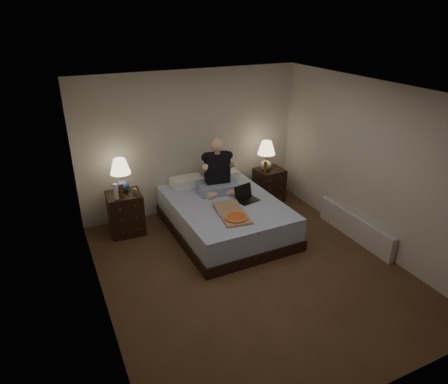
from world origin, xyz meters
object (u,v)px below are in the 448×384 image
bed (225,216)px  nightstand_left (126,213)px  nightstand_right (269,185)px  lamp_left (121,176)px  water_bottle (116,191)px  beer_bottle_right (265,167)px  person (218,166)px  soda_can (135,191)px  laptop (248,194)px  radiator (355,227)px  beer_bottle_left (122,191)px  pizza_box (236,218)px  lamp_right (266,156)px

bed → nightstand_left: 1.63m
nightstand_right → lamp_left: size_ratio=1.15×
nightstand_left → lamp_left: 0.64m
water_bottle → nightstand_right: bearing=3.3°
beer_bottle_right → lamp_left: bearing=176.0°
bed → person: size_ratio=2.34×
soda_can → laptop: size_ratio=0.29×
nightstand_right → radiator: size_ratio=0.40×
beer_bottle_left → beer_bottle_right: beer_bottle_left is taller
bed → person: 0.84m
nightstand_right → beer_bottle_left: (-2.78, -0.15, 0.49)m
nightstand_left → beer_bottle_right: bearing=0.3°
bed → nightstand_right: bearing=27.5°
lamp_left → person: size_ratio=0.60×
bed → beer_bottle_left: beer_bottle_left is taller
bed → laptop: bearing=-23.7°
laptop → radiator: size_ratio=0.21×
soda_can → pizza_box: (1.19, -1.21, -0.16)m
bed → radiator: bed is taller
bed → water_bottle: size_ratio=8.69×
lamp_right → nightstand_right: bearing=-3.6°
lamp_right → soda_can: 2.50m
bed → beer_bottle_right: bearing=26.5°
nightstand_right → lamp_right: (-0.09, 0.01, 0.60)m
soda_can → radiator: 3.57m
laptop → soda_can: bearing=144.0°
beer_bottle_left → person: bearing=-5.1°
lamp_right → soda_can: lamp_right is taller
nightstand_left → soda_can: 0.44m
beer_bottle_right → laptop: size_ratio=0.68×
water_bottle → person: person is taller
water_bottle → pizza_box: size_ratio=0.33×
nightstand_right → person: person is taller
radiator → lamp_right: bearing=109.1°
nightstand_right → beer_bottle_left: beer_bottle_left is taller
water_bottle → person: (1.68, -0.12, 0.19)m
nightstand_right → lamp_left: lamp_left is taller
pizza_box → water_bottle: bearing=149.6°
soda_can → person: size_ratio=0.11×
water_bottle → radiator: bearing=-25.5°
lamp_left → laptop: size_ratio=1.65×
nightstand_left → nightstand_right: bearing=2.8°
beer_bottle_left → radiator: 3.75m
soda_can → pizza_box: soda_can is taller
laptop → pizza_box: laptop is taller
bed → lamp_left: (-1.48, 0.74, 0.71)m
lamp_right → beer_bottle_left: size_ratio=2.43×
radiator → nightstand_right: bearing=106.5°
beer_bottle_left → pizza_box: 1.85m
person → beer_bottle_right: bearing=18.3°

